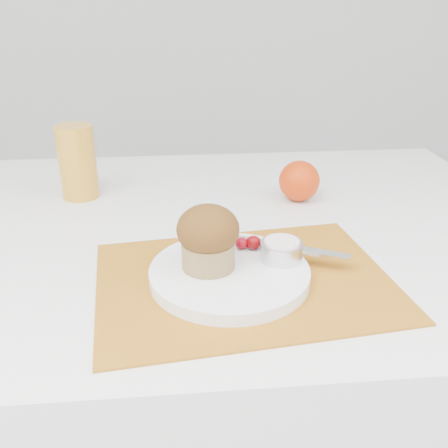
{
  "coord_description": "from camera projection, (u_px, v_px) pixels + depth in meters",
  "views": [
    {
      "loc": [
        -0.03,
        -0.73,
        1.11
      ],
      "look_at": [
        0.04,
        -0.06,
        0.8
      ],
      "focal_mm": 40.0,
      "sensor_mm": 36.0,
      "label": 1
    }
  ],
  "objects": [
    {
      "name": "table",
      "position": [
        201.0,
        390.0,
        1.02
      ],
      "size": [
        1.2,
        0.8,
        0.75
      ],
      "primitive_type": "cube",
      "color": "white",
      "rests_on": "ground"
    },
    {
      "name": "placemat",
      "position": [
        244.0,
        280.0,
        0.68
      ],
      "size": [
        0.43,
        0.33,
        0.0
      ],
      "primitive_type": "cube",
      "rotation": [
        0.0,
        0.0,
        0.11
      ],
      "color": "#AC6818",
      "rests_on": "table"
    },
    {
      "name": "plate",
      "position": [
        229.0,
        274.0,
        0.68
      ],
      "size": [
        0.26,
        0.26,
        0.02
      ],
      "primitive_type": "cylinder",
      "rotation": [
        0.0,
        0.0,
        0.2
      ],
      "color": "white",
      "rests_on": "placemat"
    },
    {
      "name": "ramekin",
      "position": [
        281.0,
        251.0,
        0.7
      ],
      "size": [
        0.07,
        0.07,
        0.03
      ],
      "primitive_type": "cylinder",
      "rotation": [
        0.0,
        0.0,
        -0.3
      ],
      "color": "silver",
      "rests_on": "plate"
    },
    {
      "name": "cream",
      "position": [
        282.0,
        243.0,
        0.69
      ],
      "size": [
        0.06,
        0.06,
        0.01
      ],
      "primitive_type": "cylinder",
      "rotation": [
        0.0,
        0.0,
        -0.29
      ],
      "color": "white",
      "rests_on": "ramekin"
    },
    {
      "name": "raspberry_near",
      "position": [
        242.0,
        243.0,
        0.73
      ],
      "size": [
        0.02,
        0.02,
        0.02
      ],
      "primitive_type": "ellipsoid",
      "color": "#61020B",
      "rests_on": "plate"
    },
    {
      "name": "raspberry_far",
      "position": [
        253.0,
        242.0,
        0.72
      ],
      "size": [
        0.02,
        0.02,
        0.02
      ],
      "primitive_type": "ellipsoid",
      "color": "#530205",
      "rests_on": "plate"
    },
    {
      "name": "butter_knife",
      "position": [
        280.0,
        246.0,
        0.73
      ],
      "size": [
        0.19,
        0.11,
        0.01
      ],
      "primitive_type": "cube",
      "rotation": [
        0.0,
        0.0,
        -0.46
      ],
      "color": "silver",
      "rests_on": "plate"
    },
    {
      "name": "orange",
      "position": [
        299.0,
        181.0,
        0.94
      ],
      "size": [
        0.08,
        0.08,
        0.08
      ],
      "primitive_type": "sphere",
      "color": "red",
      "rests_on": "table"
    },
    {
      "name": "juice_glass",
      "position": [
        77.0,
        162.0,
        0.94
      ],
      "size": [
        0.08,
        0.08,
        0.14
      ],
      "primitive_type": "cylinder",
      "rotation": [
        0.0,
        0.0,
        -0.11
      ],
      "color": "gold",
      "rests_on": "table"
    },
    {
      "name": "muffin",
      "position": [
        208.0,
        237.0,
        0.66
      ],
      "size": [
        0.08,
        0.08,
        0.09
      ],
      "color": "olive",
      "rests_on": "plate"
    }
  ]
}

